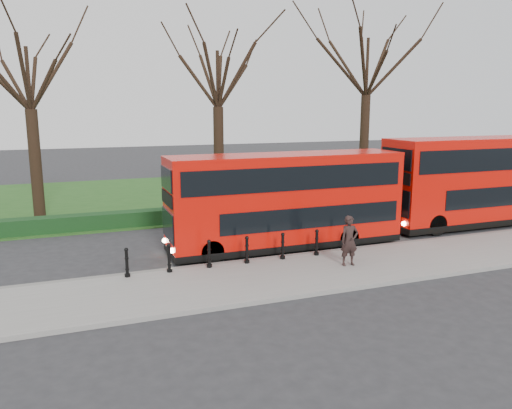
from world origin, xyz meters
name	(u,v)px	position (x,y,z in m)	size (l,w,h in m)	color
ground	(242,256)	(0.00, 0.00, 0.00)	(120.00, 120.00, 0.00)	#28282B
pavement	(270,278)	(0.00, -3.00, 0.07)	(60.00, 4.00, 0.15)	gray
kerb	(251,261)	(0.00, -1.00, 0.07)	(60.00, 0.25, 0.16)	slate
grass_verge	(171,195)	(0.00, 15.00, 0.03)	(60.00, 18.00, 0.06)	#204D19
hedge	(200,214)	(0.00, 6.80, 0.40)	(60.00, 0.90, 0.80)	black
yellow_line_outer	(248,261)	(0.00, -0.70, 0.01)	(60.00, 0.10, 0.01)	yellow
yellow_line_inner	(247,259)	(0.00, -0.50, 0.01)	(60.00, 0.10, 0.01)	yellow
tree_left	(28,71)	(-8.00, 10.00, 7.74)	(6.82, 6.82, 10.66)	black
tree_mid	(218,73)	(2.00, 10.00, 7.89)	(6.95, 6.95, 10.86)	black
tree_right	(367,61)	(12.00, 10.00, 8.89)	(7.83, 7.83, 12.23)	black
bollard_row	(247,250)	(-0.29, -1.35, 0.65)	(9.01, 0.15, 1.00)	black
bus_lead	(286,201)	(2.17, 0.55, 2.03)	(10.14, 2.33, 4.03)	red
bus_rear	(486,181)	(13.59, 1.01, 2.25)	(11.22, 2.58, 4.46)	red
pedestrian	(349,241)	(3.19, -2.94, 1.09)	(0.69, 0.45, 1.88)	black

